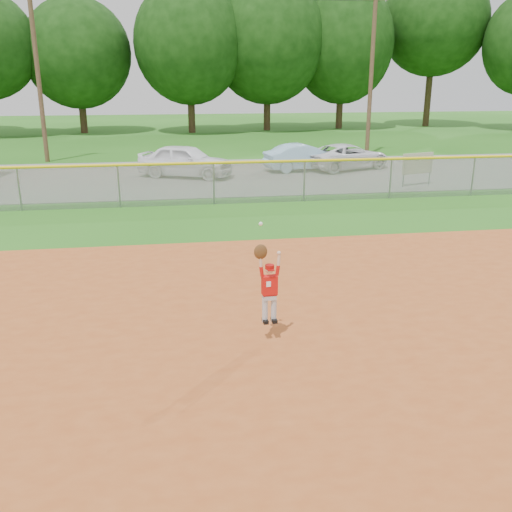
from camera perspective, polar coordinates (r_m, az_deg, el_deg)
The scene contains 11 objects.
ground at distance 11.33m, azimuth 0.16°, elevation -5.67°, with size 120.00×120.00×0.00m, color #246216.
clay_infield at distance 8.69m, azimuth 3.36°, elevation -13.30°, with size 24.00×16.00×0.04m, color #A24A1D.
parking_strip at distance 26.70m, azimuth -5.31°, elevation 7.96°, with size 44.00×10.00×0.03m, color slate.
car_white_a at distance 26.39m, azimuth -7.05°, elevation 9.44°, with size 1.73×4.31×1.47m, color white.
car_blue at distance 28.12m, azimuth 4.85°, elevation 9.81°, with size 1.35×3.87×1.28m, color #93C1DC.
car_white_b at distance 28.82m, azimuth 9.09°, elevation 9.81°, with size 2.05×4.44×1.23m, color white.
sponsor_sign at distance 25.00m, azimuth 15.86°, elevation 8.81°, with size 1.51×0.49×1.39m.
outfield_fence at distance 20.65m, azimuth -4.25°, elevation 7.58°, with size 40.06×0.10×1.55m.
power_lines at distance 32.38m, azimuth -4.45°, elevation 17.97°, with size 19.40×0.24×9.00m.
tree_line at distance 48.34m, azimuth -6.23°, elevation 21.20°, with size 62.37×13.00×14.43m.
ballplayer at distance 9.76m, azimuth 1.23°, elevation -2.82°, with size 0.47×0.21×1.81m.
Camera 1 is at (-1.64, -10.27, 4.49)m, focal length 40.00 mm.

